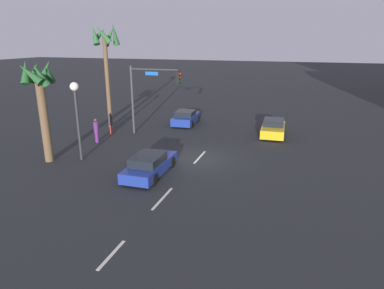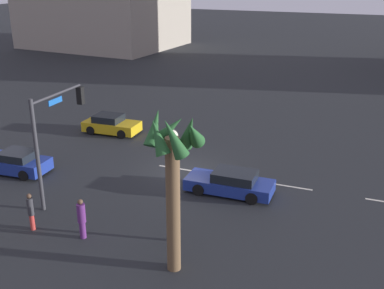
{
  "view_description": "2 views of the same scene",
  "coord_description": "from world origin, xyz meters",
  "views": [
    {
      "loc": [
        -20.58,
        -6.22,
        7.74
      ],
      "look_at": [
        -1.1,
        0.08,
        1.35
      ],
      "focal_mm": 31.56,
      "sensor_mm": 36.0,
      "label": 1
    },
    {
      "loc": [
        -10.06,
        24.0,
        11.32
      ],
      "look_at": [
        -0.24,
        -0.56,
        1.45
      ],
      "focal_mm": 44.41,
      "sensor_mm": 36.0,
      "label": 2
    }
  ],
  "objects": [
    {
      "name": "ground_plane",
      "position": [
        0.0,
        0.0,
        0.0
      ],
      "size": [
        220.0,
        220.0,
        0.0
      ],
      "primitive_type": "plane",
      "color": "#232628"
    },
    {
      "name": "pedestrian_1",
      "position": [
        3.84,
        8.96,
        0.98
      ],
      "size": [
        0.43,
        0.43,
        1.83
      ],
      "color": "#BF3833",
      "rests_on": "ground_plane"
    },
    {
      "name": "lane_stripe_3",
      "position": [
        0.38,
        0.0,
        0.01
      ],
      "size": [
        2.59,
        0.14,
        0.01
      ],
      "primitive_type": "cube",
      "color": "silver",
      "rests_on": "ground_plane"
    },
    {
      "name": "streetlamp",
      "position": [
        -2.54,
        7.44,
        3.71
      ],
      "size": [
        0.56,
        0.56,
        5.18
      ],
      "color": "#2D2D33",
      "rests_on": "ground_plane"
    },
    {
      "name": "traffic_signal",
      "position": [
        4.68,
        5.68,
        3.85
      ],
      "size": [
        0.4,
        4.43,
        5.69
      ],
      "color": "#38383D",
      "rests_on": "ground_plane"
    },
    {
      "name": "palm_tree_1",
      "position": [
        -3.46,
        9.32,
        4.62
      ],
      "size": [
        2.3,
        2.3,
        6.6
      ],
      "color": "brown",
      "rests_on": "ground_plane"
    },
    {
      "name": "car_0",
      "position": [
        9.07,
        3.99,
        0.62
      ],
      "size": [
        4.07,
        2.15,
        1.33
      ],
      "color": "navy",
      "rests_on": "ground_plane"
    },
    {
      "name": "car_1",
      "position": [
        -3.47,
        1.97,
        0.6
      ],
      "size": [
        4.67,
        1.98,
        1.27
      ],
      "color": "navy",
      "rests_on": "ground_plane"
    },
    {
      "name": "lane_stripe_2",
      "position": [
        -6.23,
        0.0,
        0.01
      ],
      "size": [
        2.57,
        0.14,
        0.01
      ],
      "primitive_type": "cube",
      "color": "silver",
      "rests_on": "ground_plane"
    },
    {
      "name": "car_2",
      "position": [
        7.58,
        -4.27,
        0.63
      ],
      "size": [
        4.08,
        2.07,
        1.35
      ],
      "color": "gold",
      "rests_on": "ground_plane"
    },
    {
      "name": "pedestrian_0",
      "position": [
        1.28,
        8.71,
        1.01
      ],
      "size": [
        0.52,
        0.52,
        1.91
      ],
      "color": "#59266B",
      "rests_on": "ground_plane"
    }
  ]
}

